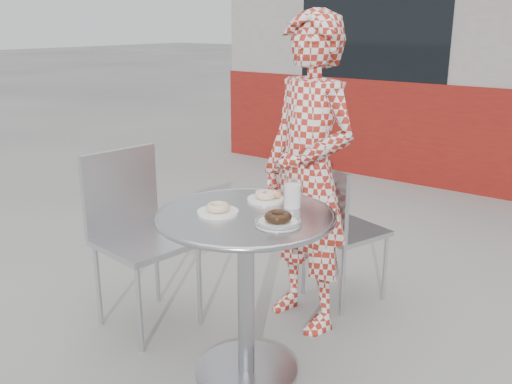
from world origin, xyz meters
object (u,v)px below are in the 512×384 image
Objects in this scene: milk_cup at (292,194)px; chair_far at (342,258)px; chair_left at (147,274)px; plate_near at (218,210)px; plate_far at (266,197)px; bistro_table at (246,255)px; plate_checker at (278,220)px; seated_person at (308,175)px.

chair_far is at bearing 100.47° from milk_cup.
chair_left is 0.81m from plate_near.
bistro_table is at bearing -79.06° from plate_far.
bistro_table is at bearing -119.46° from milk_cup.
milk_cup is (-0.08, 0.22, 0.04)m from plate_checker.
bistro_table is 6.32× the size of milk_cup.
plate_far is at bearing -69.77° from chair_left.
plate_far is at bearing 134.79° from plate_checker.
chair_far is 4.65× the size of plate_near.
plate_checker is (0.22, -0.23, -0.00)m from plate_far.
chair_far is 0.88× the size of chair_left.
seated_person is at bearing 111.75° from plate_checker.
chair_left is at bearing -166.88° from plate_far.
seated_person is at bearing 95.91° from bistro_table.
plate_far is (0.02, -0.39, -0.01)m from seated_person.
plate_checker is (0.25, -0.62, -0.01)m from seated_person.
milk_cup is at bearing 118.06° from chair_far.
milk_cup reaches higher than chair_far.
milk_cup is at bearing 109.25° from plate_checker.
chair_left is 0.57× the size of seated_person.
plate_far is 0.32m from plate_checker.
milk_cup is (0.17, -0.40, 0.03)m from seated_person.
milk_cup reaches higher than bistro_table.
plate_near reaches higher than chair_far.
chair_far is 0.96m from milk_cup.
plate_checker is at bearing 9.29° from plate_near.
bistro_table is 0.77m from chair_left.
chair_far is (-0.03, 0.94, -0.34)m from bistro_table.
seated_person is at bearing 93.27° from plate_far.
plate_near is at bearing -76.82° from seated_person.
chair_left is 7.47× the size of milk_cup.
chair_left reaches higher than plate_checker.
seated_person is at bearing 113.07° from milk_cup.
bistro_table is at bearing 109.37° from chair_far.
plate_near is at bearing -170.71° from plate_checker.
chair_left is at bearing 169.29° from plate_near.
bistro_table is 4.47× the size of plate_near.
chair_left is at bearing 175.52° from plate_checker.
chair_far is 1.13m from plate_checker.
plate_far is at bearing 106.82° from chair_far.
plate_far is at bearing 100.94° from bistro_table.
seated_person is at bearing -42.60° from chair_left.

